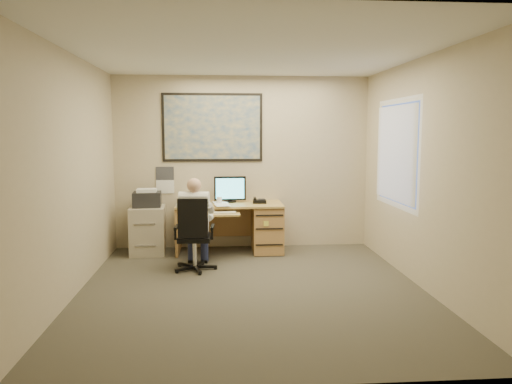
{
  "coord_description": "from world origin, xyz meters",
  "views": [
    {
      "loc": [
        -0.39,
        -5.63,
        1.83
      ],
      "look_at": [
        0.15,
        1.3,
        0.99
      ],
      "focal_mm": 35.0,
      "sensor_mm": 36.0,
      "label": 1
    }
  ],
  "objects": [
    {
      "name": "office_chair",
      "position": [
        -0.7,
        0.87,
        0.29
      ],
      "size": [
        0.61,
        0.61,
        0.99
      ],
      "rotation": [
        0.0,
        0.0,
        -0.04
      ],
      "color": "black",
      "rests_on": "ground"
    },
    {
      "name": "world_map",
      "position": [
        -0.46,
        2.23,
        1.9
      ],
      "size": [
        1.56,
        0.03,
        1.06
      ],
      "primitive_type": "cube",
      "color": "#1E4C93",
      "rests_on": "room_shell"
    },
    {
      "name": "filing_cabinet",
      "position": [
        -1.45,
        1.89,
        0.42
      ],
      "size": [
        0.54,
        0.64,
        0.99
      ],
      "rotation": [
        0.0,
        0.0,
        0.06
      ],
      "color": "#ACA08A",
      "rests_on": "ground"
    },
    {
      "name": "person",
      "position": [
        -0.7,
        0.94,
        0.61
      ],
      "size": [
        0.56,
        0.76,
        1.23
      ],
      "primitive_type": null,
      "rotation": [
        0.0,
        0.0,
        -0.08
      ],
      "color": "silver",
      "rests_on": "office_chair"
    },
    {
      "name": "desk",
      "position": [
        0.12,
        1.9,
        0.44
      ],
      "size": [
        1.6,
        0.97,
        1.14
      ],
      "color": "tan",
      "rests_on": "ground"
    },
    {
      "name": "window_blinds",
      "position": [
        1.97,
        0.8,
        1.55
      ],
      "size": [
        0.06,
        1.4,
        1.3
      ],
      "primitive_type": null,
      "color": "beige",
      "rests_on": "room_shell"
    },
    {
      "name": "wall_calendar",
      "position": [
        -1.21,
        2.24,
        1.08
      ],
      "size": [
        0.28,
        0.01,
        0.42
      ],
      "primitive_type": "cube",
      "color": "white",
      "rests_on": "room_shell"
    },
    {
      "name": "room_shell",
      "position": [
        0.0,
        0.0,
        1.35
      ],
      "size": [
        4.0,
        4.5,
        2.7
      ],
      "color": "#3E3A30",
      "rests_on": "ground"
    }
  ]
}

